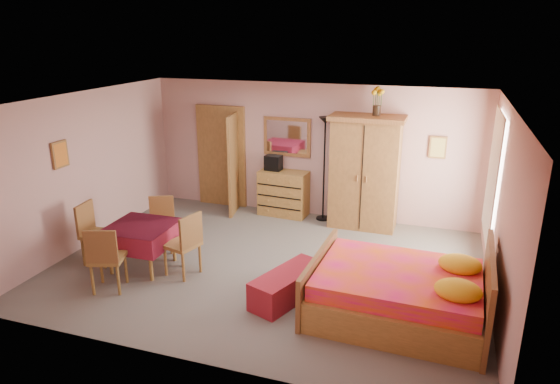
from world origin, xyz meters
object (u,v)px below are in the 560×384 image
(chair_east, at_px, (182,244))
(chair_north, at_px, (161,225))
(chest_of_drawers, at_px, (284,193))
(bench, at_px, (288,285))
(dining_table, at_px, (143,246))
(chair_west, at_px, (98,234))
(chair_south, at_px, (108,257))
(wall_mirror, at_px, (287,137))
(wardrobe, at_px, (365,173))
(bed, at_px, (398,279))
(floor_lamp, at_px, (324,170))
(sunflower_vase, at_px, (377,101))
(stereo, at_px, (273,163))

(chair_east, bearing_deg, chair_north, 63.85)
(chest_of_drawers, xyz_separation_m, bench, (1.08, -3.12, -0.25))
(dining_table, xyz_separation_m, chair_west, (-0.75, -0.07, 0.14))
(chair_north, xyz_separation_m, chair_west, (-0.69, -0.72, 0.04))
(chest_of_drawers, height_order, chair_south, chair_south)
(wall_mirror, height_order, chair_south, wall_mirror)
(bench, bearing_deg, chair_east, 173.52)
(wardrobe, bearing_deg, chair_west, -141.85)
(wall_mirror, xyz_separation_m, bed, (2.55, -3.28, -1.04))
(chair_north, height_order, chair_west, chair_west)
(bed, distance_m, chair_north, 4.03)
(chair_east, bearing_deg, wardrobe, -24.10)
(dining_table, relative_size, chair_north, 1.07)
(floor_lamp, relative_size, wardrobe, 0.96)
(sunflower_vase, relative_size, chair_south, 0.52)
(wall_mirror, height_order, chair_north, wall_mirror)
(sunflower_vase, bearing_deg, bench, -102.33)
(floor_lamp, distance_m, sunflower_vase, 1.64)
(bench, relative_size, chair_south, 1.23)
(chest_of_drawers, xyz_separation_m, floor_lamp, (0.81, -0.01, 0.56))
(chest_of_drawers, bearing_deg, wardrobe, 0.07)
(bed, bearing_deg, chest_of_drawers, 131.91)
(wall_mirror, xyz_separation_m, wardrobe, (1.61, -0.33, -0.50))
(stereo, height_order, sunflower_vase, sunflower_vase)
(chair_south, bearing_deg, sunflower_vase, 29.92)
(floor_lamp, xyz_separation_m, chair_east, (-1.47, -2.91, -0.51))
(wall_mirror, distance_m, bed, 4.28)
(chair_south, bearing_deg, floor_lamp, 39.96)
(bed, height_order, chair_south, bed)
(wall_mirror, xyz_separation_m, floor_lamp, (0.81, -0.22, -0.54))
(wardrobe, height_order, bench, wardrobe)
(bed, xyz_separation_m, chair_east, (-3.20, 0.15, -0.02))
(chest_of_drawers, relative_size, floor_lamp, 0.47)
(sunflower_vase, height_order, bench, sunflower_vase)
(wall_mirror, bearing_deg, chair_north, -117.72)
(bench, bearing_deg, wall_mirror, 108.05)
(floor_lamp, relative_size, sunflower_vase, 3.98)
(floor_lamp, relative_size, bed, 0.91)
(dining_table, height_order, chair_east, chair_east)
(wall_mirror, bearing_deg, floor_lamp, -12.97)
(chair_south, bearing_deg, wardrobe, 30.91)
(chair_east, bearing_deg, chair_south, 148.81)
(chest_of_drawers, xyz_separation_m, bed, (2.55, -3.07, 0.06))
(wall_mirror, distance_m, floor_lamp, 1.00)
(sunflower_vase, bearing_deg, chair_east, -130.16)
(stereo, xyz_separation_m, bed, (2.77, -3.10, -0.53))
(wardrobe, height_order, bed, wardrobe)
(chest_of_drawers, relative_size, chair_west, 0.97)
(sunflower_vase, height_order, chair_north, sunflower_vase)
(chair_north, bearing_deg, dining_table, 71.77)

